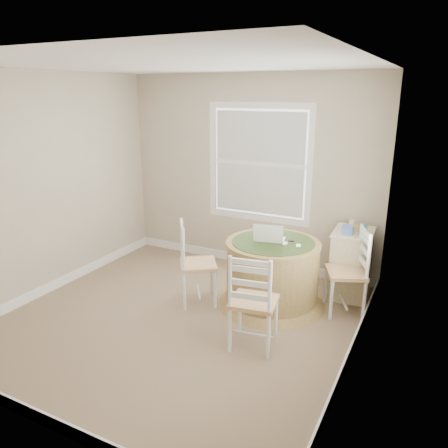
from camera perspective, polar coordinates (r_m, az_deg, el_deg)
The scene contains 14 objects.
room at distance 4.43m, azimuth -3.32°, elevation 3.04°, with size 3.64×3.64×2.64m.
round_table at distance 5.01m, azimuth 6.32°, elevation -6.04°, with size 1.24×1.24×0.76m.
chair_left at distance 5.01m, azimuth -3.39°, elevation -5.21°, with size 0.42×0.40×0.95m, color white, non-canonical shape.
chair_near at distance 4.17m, azimuth 3.93°, elevation -10.01°, with size 0.42×0.40×0.95m, color white, non-canonical shape.
chair_right at distance 4.96m, azimuth 15.64°, elevation -6.08°, with size 0.42×0.40×0.95m, color white, non-canonical shape.
laptop at distance 4.91m, azimuth 5.94°, elevation -1.83°, with size 0.38×0.35×0.23m.
mouse at distance 4.82m, azimuth 7.95°, elevation -2.56°, with size 0.06×0.10×0.03m, color white.
phone at distance 4.80m, azimuth 9.70°, elevation -2.84°, with size 0.04×0.09×0.02m, color #B7BABF.
keys at distance 4.93m, azimuth 8.75°, elevation -2.22°, with size 0.06×0.05×0.03m, color black.
corner_chest at distance 5.43m, azimuth 16.22°, elevation -4.93°, with size 0.48×0.63×0.80m.
tissue_box at distance 5.15m, azimuth 15.83°, elevation -0.75°, with size 0.12×0.12×0.10m, color #5376BE.
box_yellow at distance 5.33m, azimuth 17.20°, elevation -0.50°, with size 0.15×0.10×0.06m, color gold.
box_blue at distance 5.15m, azimuth 17.76°, elevation -0.79°, with size 0.08×0.08×0.12m, color teal.
cup_cream at distance 5.43m, azimuth 16.33°, elevation 0.07°, with size 0.07×0.07×0.09m, color beige.
Camera 1 is at (2.35, -3.54, 2.36)m, focal length 35.00 mm.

